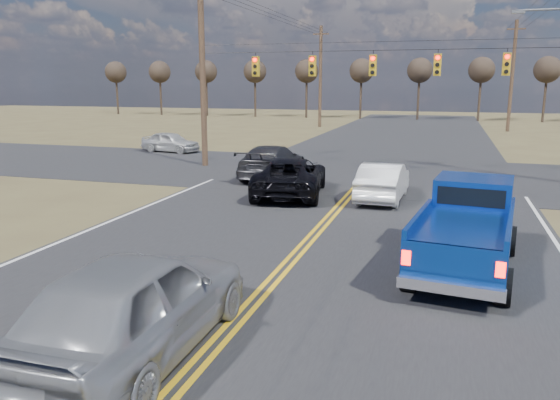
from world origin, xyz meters
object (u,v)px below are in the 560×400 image
(black_suv, at_px, (291,176))
(dgrey_car_queue, at_px, (272,161))
(cross_car_west, at_px, (170,142))
(pickup_truck, at_px, (467,229))
(silver_suv, at_px, (135,304))
(white_car_queue, at_px, (383,181))

(black_suv, height_order, dgrey_car_queue, dgrey_car_queue)
(black_suv, distance_m, cross_car_west, 15.90)
(pickup_truck, bearing_deg, silver_suv, -123.98)
(dgrey_car_queue, xyz_separation_m, cross_car_west, (-9.38, 7.37, -0.12))
(pickup_truck, height_order, white_car_queue, pickup_truck)
(cross_car_west, bearing_deg, black_suv, -125.85)
(silver_suv, xyz_separation_m, cross_car_west, (-12.59, 24.70, -0.25))
(silver_suv, distance_m, black_suv, 13.66)
(black_suv, xyz_separation_m, dgrey_car_queue, (-2.00, 3.74, 0.01))
(black_suv, bearing_deg, dgrey_car_queue, -70.35)
(pickup_truck, distance_m, white_car_queue, 8.15)
(dgrey_car_queue, bearing_deg, silver_suv, 99.61)
(white_car_queue, distance_m, dgrey_car_queue, 6.71)
(pickup_truck, relative_size, dgrey_car_queue, 1.07)
(pickup_truck, relative_size, white_car_queue, 1.30)
(silver_suv, height_order, white_car_queue, silver_suv)
(white_car_queue, height_order, dgrey_car_queue, dgrey_car_queue)
(cross_car_west, bearing_deg, silver_suv, -144.56)
(white_car_queue, relative_size, cross_car_west, 1.13)
(white_car_queue, bearing_deg, silver_suv, 81.57)
(silver_suv, distance_m, cross_car_west, 27.73)
(black_suv, height_order, white_car_queue, black_suv)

